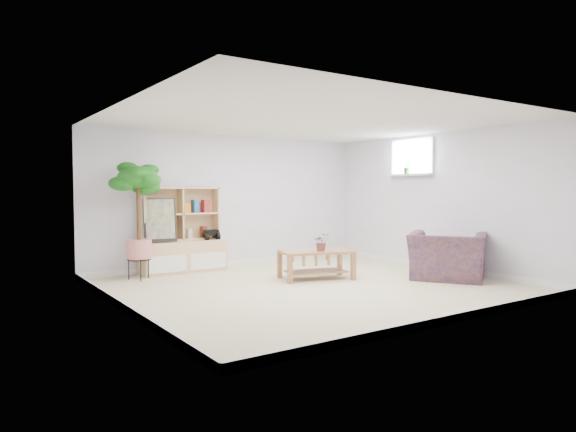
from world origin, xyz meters
TOP-DOWN VIEW (x-y plane):
  - floor at (0.00, 0.00)m, footprint 5.50×5.00m
  - ceiling at (0.00, 0.00)m, footprint 5.50×5.00m
  - walls at (0.00, 0.00)m, footprint 5.51×5.01m
  - baseboard at (0.00, 0.00)m, footprint 5.50×5.00m
  - window at (2.73, 0.60)m, footprint 0.10×0.98m
  - window_sill at (2.67, 0.60)m, footprint 0.14×1.00m
  - storage_unit at (-1.07, 2.24)m, footprint 1.45×0.49m
  - poster at (-1.50, 2.17)m, footprint 0.54×0.20m
  - toy_truck at (-0.59, 2.16)m, footprint 0.38×0.28m
  - coffee_table at (0.41, 0.45)m, footprint 1.24×0.89m
  - table_plant at (0.43, 0.35)m, footprint 0.31×0.29m
  - floor_tree at (-1.92, 1.95)m, footprint 0.86×0.86m
  - armchair at (2.08, -0.73)m, footprint 1.45×1.49m
  - sill_plant at (2.67, 0.67)m, footprint 0.16×0.14m

SIDE VIEW (x-z plane):
  - floor at x=0.00m, z-range -0.01..0.01m
  - baseboard at x=0.00m, z-range 0.00..0.10m
  - coffee_table at x=0.41m, z-range 0.00..0.45m
  - armchair at x=2.08m, z-range 0.00..0.84m
  - table_plant at x=0.43m, z-range 0.45..0.73m
  - toy_truck at x=-0.59m, z-range 0.54..0.73m
  - storage_unit at x=-1.07m, z-range 0.00..1.45m
  - poster at x=-1.50m, z-range 0.54..1.27m
  - floor_tree at x=-1.92m, z-range 0.00..1.84m
  - walls at x=0.00m, z-range 0.00..2.40m
  - window_sill at x=2.67m, z-range 1.66..1.70m
  - sill_plant at x=2.67m, z-range 1.70..1.95m
  - window at x=2.73m, z-range 1.66..2.34m
  - ceiling at x=0.00m, z-range 2.40..2.40m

